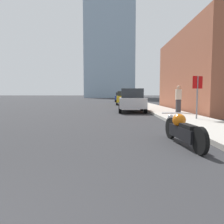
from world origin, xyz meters
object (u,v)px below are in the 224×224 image
object	(u,v)px
parked_car_blue	(120,97)
stop_sign	(196,90)
parked_car_yellow	(122,98)
pedestrian	(177,99)
motorcycle	(181,130)
parked_car_silver	(131,100)

from	to	relation	value
parked_car_blue	stop_sign	world-z (taller)	stop_sign
parked_car_yellow	pedestrian	xyz separation A→B (m)	(2.90, -13.33, 0.20)
parked_car_yellow	stop_sign	bearing A→B (deg)	-79.69
motorcycle	parked_car_blue	bearing A→B (deg)	85.29
stop_sign	parked_car_blue	bearing A→B (deg)	95.52
parked_car_silver	parked_car_blue	distance (m)	21.56
parked_car_yellow	stop_sign	world-z (taller)	stop_sign
parked_car_blue	parked_car_silver	bearing A→B (deg)	-88.10
pedestrian	parked_car_silver	bearing A→B (deg)	140.67
parked_car_blue	parked_car_yellow	bearing A→B (deg)	-88.44
parked_car_silver	stop_sign	bearing A→B (deg)	-63.77
parked_car_silver	stop_sign	size ratio (longest dim) A/B	2.06
parked_car_blue	stop_sign	distance (m)	27.63
parked_car_yellow	stop_sign	size ratio (longest dim) A/B	2.11
motorcycle	parked_car_yellow	distance (m)	21.83
stop_sign	pedestrian	size ratio (longest dim) A/B	1.18
parked_car_silver	parked_car_yellow	size ratio (longest dim) A/B	0.98
parked_car_yellow	pedestrian	size ratio (longest dim) A/B	2.48
motorcycle	pedestrian	distance (m)	8.86
parked_car_silver	parked_car_blue	xyz separation A→B (m)	(-0.01, 21.56, -0.06)
stop_sign	parked_car_silver	bearing A→B (deg)	114.08
pedestrian	stop_sign	bearing A→B (deg)	-93.00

